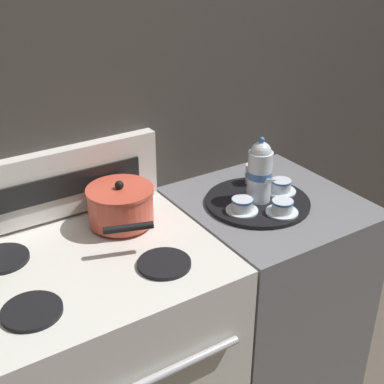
{
  "coord_description": "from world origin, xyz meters",
  "views": [
    {
      "loc": [
        -0.71,
        -1.23,
        1.77
      ],
      "look_at": [
        0.12,
        0.07,
        0.97
      ],
      "focal_mm": 50.0,
      "sensor_mm": 36.0,
      "label": 1
    }
  ],
  "objects_px": {
    "stove": "(96,377)",
    "teacup_left": "(242,205)",
    "serving_tray": "(257,202)",
    "teapot": "(260,171)",
    "teacup_front": "(281,186)",
    "creamer_jug": "(253,174)",
    "teacup_right": "(282,207)",
    "saucepan": "(121,205)"
  },
  "relations": [
    {
      "from": "stove",
      "to": "teacup_left",
      "type": "bearing_deg",
      "value": -2.49
    },
    {
      "from": "serving_tray",
      "to": "teapot",
      "type": "distance_m",
      "value": 0.11
    },
    {
      "from": "stove",
      "to": "teacup_front",
      "type": "bearing_deg",
      "value": 1.04
    },
    {
      "from": "teapot",
      "to": "creamer_jug",
      "type": "height_order",
      "value": "teapot"
    },
    {
      "from": "stove",
      "to": "teacup_right",
      "type": "distance_m",
      "value": 0.82
    },
    {
      "from": "teacup_front",
      "to": "teacup_right",
      "type": "bearing_deg",
      "value": -129.54
    },
    {
      "from": "stove",
      "to": "creamer_jug",
      "type": "xyz_separation_m",
      "value": [
        0.71,
        0.12,
        0.49
      ]
    },
    {
      "from": "saucepan",
      "to": "teacup_front",
      "type": "xyz_separation_m",
      "value": [
        0.56,
        -0.12,
        -0.03
      ]
    },
    {
      "from": "stove",
      "to": "saucepan",
      "type": "distance_m",
      "value": 0.56
    },
    {
      "from": "stove",
      "to": "teacup_left",
      "type": "height_order",
      "value": "teacup_left"
    },
    {
      "from": "saucepan",
      "to": "serving_tray",
      "type": "distance_m",
      "value": 0.48
    },
    {
      "from": "stove",
      "to": "teapot",
      "type": "relative_size",
      "value": 3.95
    },
    {
      "from": "stove",
      "to": "teacup_left",
      "type": "relative_size",
      "value": 8.41
    },
    {
      "from": "teacup_front",
      "to": "stove",
      "type": "bearing_deg",
      "value": -178.96
    },
    {
      "from": "creamer_jug",
      "to": "teacup_right",
      "type": "bearing_deg",
      "value": -104.59
    },
    {
      "from": "creamer_jug",
      "to": "stove",
      "type": "bearing_deg",
      "value": -170.12
    },
    {
      "from": "creamer_jug",
      "to": "saucepan",
      "type": "bearing_deg",
      "value": 178.93
    },
    {
      "from": "saucepan",
      "to": "creamer_jug",
      "type": "bearing_deg",
      "value": -1.07
    },
    {
      "from": "teacup_right",
      "to": "teapot",
      "type": "bearing_deg",
      "value": 93.27
    },
    {
      "from": "teapot",
      "to": "teacup_right",
      "type": "xyz_separation_m",
      "value": [
        0.01,
        -0.11,
        -0.08
      ]
    },
    {
      "from": "teapot",
      "to": "teacup_left",
      "type": "bearing_deg",
      "value": -160.41
    },
    {
      "from": "teapot",
      "to": "teacup_front",
      "type": "bearing_deg",
      "value": 1.73
    },
    {
      "from": "serving_tray",
      "to": "teapot",
      "type": "relative_size",
      "value": 1.57
    },
    {
      "from": "teacup_front",
      "to": "teapot",
      "type": "bearing_deg",
      "value": -178.27
    },
    {
      "from": "teacup_right",
      "to": "creamer_jug",
      "type": "height_order",
      "value": "creamer_jug"
    },
    {
      "from": "stove",
      "to": "creamer_jug",
      "type": "distance_m",
      "value": 0.88
    },
    {
      "from": "teacup_right",
      "to": "stove",
      "type": "bearing_deg",
      "value": 170.98
    },
    {
      "from": "saucepan",
      "to": "serving_tray",
      "type": "relative_size",
      "value": 0.85
    },
    {
      "from": "serving_tray",
      "to": "teacup_right",
      "type": "relative_size",
      "value": 3.34
    },
    {
      "from": "teacup_front",
      "to": "creamer_jug",
      "type": "relative_size",
      "value": 1.5
    },
    {
      "from": "teacup_left",
      "to": "teacup_front",
      "type": "relative_size",
      "value": 1.0
    },
    {
      "from": "teapot",
      "to": "teacup_left",
      "type": "relative_size",
      "value": 2.13
    },
    {
      "from": "teacup_front",
      "to": "teacup_left",
      "type": "bearing_deg",
      "value": -169.37
    },
    {
      "from": "stove",
      "to": "saucepan",
      "type": "relative_size",
      "value": 2.95
    },
    {
      "from": "saucepan",
      "to": "teapot",
      "type": "height_order",
      "value": "teapot"
    },
    {
      "from": "stove",
      "to": "teacup_front",
      "type": "xyz_separation_m",
      "value": [
        0.75,
        0.01,
        0.48
      ]
    },
    {
      "from": "serving_tray",
      "to": "teacup_left",
      "type": "distance_m",
      "value": 0.1
    },
    {
      "from": "stove",
      "to": "teacup_front",
      "type": "distance_m",
      "value": 0.89
    },
    {
      "from": "teacup_right",
      "to": "teacup_front",
      "type": "xyz_separation_m",
      "value": [
        0.1,
        0.12,
        0.0
      ]
    },
    {
      "from": "teapot",
      "to": "teacup_left",
      "type": "height_order",
      "value": "teapot"
    },
    {
      "from": "serving_tray",
      "to": "teapot",
      "type": "bearing_deg",
      "value": 16.74
    },
    {
      "from": "stove",
      "to": "creamer_jug",
      "type": "height_order",
      "value": "creamer_jug"
    }
  ]
}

